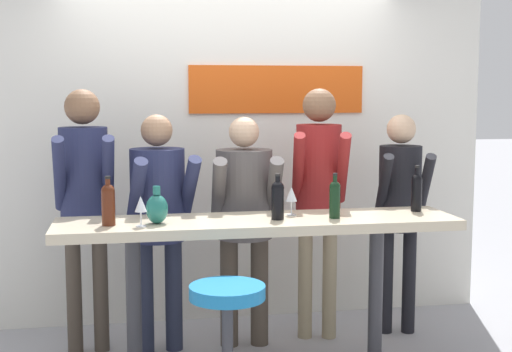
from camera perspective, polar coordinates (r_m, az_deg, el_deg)
back_wall at (r=5.48m, az=-2.12°, el=2.07°), size 4.02×0.12×2.60m
tasting_table at (r=4.33m, az=0.19°, el=-5.51°), size 2.42×0.55×0.99m
bar_stool at (r=3.80m, az=-2.30°, el=-12.40°), size 0.42×0.42×0.76m
person_far_left at (r=4.83m, az=-13.56°, el=-1.01°), size 0.40×0.54×1.77m
person_left at (r=4.76m, az=-7.82°, el=-2.52°), size 0.50×0.58×1.61m
person_center_left at (r=4.85m, az=-0.94°, el=-2.50°), size 0.48×0.55×1.59m
person_center at (r=4.99m, az=5.02°, el=-0.54°), size 0.44×0.57×1.78m
person_center_right at (r=5.20m, az=11.44°, el=-1.71°), size 0.41×0.52×1.59m
wine_bottle_0 at (r=4.26m, az=1.75°, el=-1.79°), size 0.08×0.08×0.28m
wine_bottle_1 at (r=4.33m, az=6.32°, el=-1.72°), size 0.07×0.07×0.27m
wine_bottle_2 at (r=4.66m, az=12.72°, el=-1.13°), size 0.07×0.07×0.30m
wine_bottle_3 at (r=4.15m, az=-11.74°, el=-2.09°), size 0.08×0.08×0.28m
wine_glass_0 at (r=4.41m, az=2.86°, el=-1.54°), size 0.07×0.07×0.18m
wine_glass_1 at (r=4.08m, az=-9.21°, el=-2.30°), size 0.07×0.07×0.18m
decorative_vase at (r=4.17m, az=-7.93°, el=-2.59°), size 0.13×0.13×0.22m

